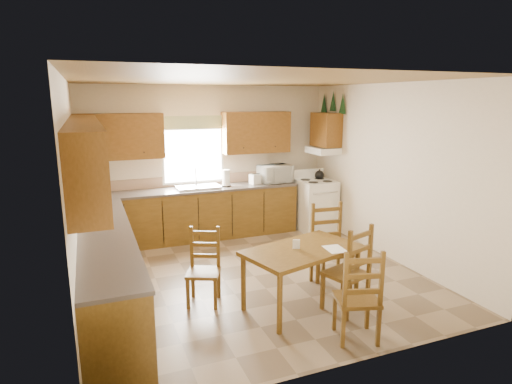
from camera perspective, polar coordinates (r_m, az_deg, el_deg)
name	(u,v)px	position (r m, az deg, el deg)	size (l,w,h in m)	color
floor	(254,276)	(6.18, -0.27, -11.14)	(4.50, 4.50, 0.00)	#7F694D
ceiling	(254,80)	(5.68, -0.30, 14.72)	(4.50, 4.50, 0.00)	brown
wall_left	(74,197)	(5.40, -23.11, -0.57)	(4.50, 4.50, 0.00)	beige
wall_right	(390,172)	(6.91, 17.38, 2.50)	(4.50, 4.50, 0.00)	beige
wall_back	(209,161)	(7.89, -6.27, 4.16)	(4.50, 4.50, 0.00)	beige
wall_front	(348,229)	(3.83, 12.11, -4.85)	(4.50, 4.50, 0.00)	beige
lower_cab_back	(194,215)	(7.70, -8.20, -3.03)	(3.75, 0.60, 0.88)	brown
lower_cab_left	(108,271)	(5.52, -19.18, -9.90)	(0.60, 3.60, 0.88)	brown
counter_back	(194,190)	(7.59, -8.31, 0.32)	(3.75, 0.63, 0.04)	#4D433E
counter_left	(105,234)	(5.37, -19.53, -5.34)	(0.63, 3.60, 0.04)	#4D433E
backsplash	(190,181)	(7.85, -8.83, 1.52)	(3.75, 0.01, 0.18)	#9E7C60
upper_cab_back_left	(120,137)	(7.41, -17.70, 7.05)	(1.41, 0.33, 0.75)	brown
upper_cab_back_right	(256,132)	(7.95, 0.03, 7.95)	(1.25, 0.33, 0.75)	brown
upper_cab_left	(85,154)	(5.17, -21.78, 4.69)	(0.33, 3.60, 0.75)	brown
upper_cab_stove	(326,130)	(8.10, 9.30, 8.19)	(0.33, 0.62, 0.62)	brown
range_hood	(323,150)	(8.11, 8.91, 5.51)	(0.44, 0.62, 0.12)	white
window_frame	(193,151)	(7.76, -8.39, 5.45)	(1.13, 0.02, 1.18)	white
window_pane	(193,151)	(7.76, -8.38, 5.45)	(1.05, 0.01, 1.10)	white
window_valance	(193,123)	(7.69, -8.45, 9.13)	(1.19, 0.01, 0.24)	#4C6F37
sink_basin	(198,187)	(7.60, -7.77, 0.66)	(0.75, 0.45, 0.04)	silver
pine_decal_a	(343,103)	(7.87, 11.47, 11.50)	(0.22, 0.22, 0.36)	#163D1C
pine_decal_b	(333,101)	(8.14, 10.24, 11.85)	(0.22, 0.22, 0.36)	#163D1C
pine_decal_c	(324,103)	(8.42, 9.06, 11.63)	(0.22, 0.22, 0.36)	#163D1C
stove	(316,206)	(8.17, 7.95, -1.87)	(0.64, 0.66, 0.94)	white
coffeemaker	(101,186)	(7.38, -19.93, 0.74)	(0.18, 0.22, 0.31)	white
paper_towel	(226,178)	(7.67, -4.01, 1.86)	(0.13, 0.13, 0.30)	white
toaster	(256,179)	(7.91, -0.02, 1.76)	(0.22, 0.14, 0.18)	white
microwave	(275,174)	(8.02, 2.54, 2.43)	(0.54, 0.39, 0.33)	white
dining_table	(301,277)	(5.27, 6.07, -11.22)	(1.36, 0.78, 0.73)	brown
chair_near_left	(357,293)	(4.64, 13.32, -13.00)	(0.42, 0.40, 1.01)	brown
chair_near_right	(346,268)	(5.18, 11.94, -9.88)	(0.44, 0.42, 1.06)	brown
chair_far_left	(203,268)	(5.29, -7.04, -9.98)	(0.39, 0.37, 0.93)	brown
chair_far_right	(332,247)	(5.80, 10.04, -7.17)	(0.46, 0.44, 1.09)	brown
table_paper	(335,249)	(5.16, 10.47, -7.47)	(0.21, 0.28, 0.00)	white
table_card	(296,244)	(5.10, 5.40, -6.94)	(0.08, 0.02, 0.11)	white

